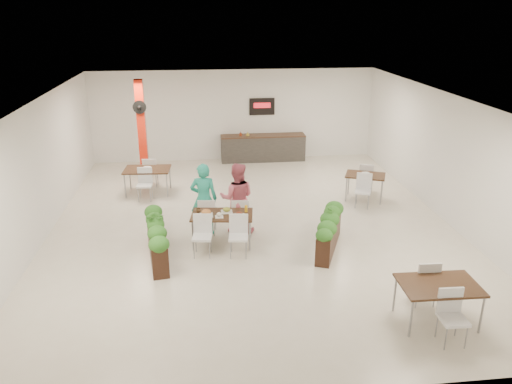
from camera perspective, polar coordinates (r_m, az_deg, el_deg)
ground at (r=12.73m, az=-0.44°, el=-3.78°), size 12.00×12.00×0.00m
room_shell at (r=12.05m, az=-0.46°, el=4.97°), size 10.10×12.10×3.22m
red_column at (r=15.85m, az=-12.90°, el=6.85°), size 0.40×0.41×3.20m
service_counter at (r=17.98m, az=0.79°, el=5.14°), size 3.00×0.64×2.20m
main_table at (r=11.52m, az=-3.94°, el=-3.06°), size 1.49×1.76×0.92m
diner_man at (r=12.02m, az=-5.98°, el=-0.80°), size 0.70×0.50×1.78m
diner_woman at (r=12.05m, az=-2.18°, el=-0.70°), size 0.93×0.77×1.75m
planter_left at (r=11.12m, az=-11.29°, el=-4.90°), size 0.64×2.10×1.11m
planter_right at (r=11.42m, az=8.37°, el=-4.18°), size 1.01×1.85×1.03m
side_table_a at (r=15.05m, az=-12.31°, el=2.21°), size 1.38×1.64×0.92m
side_table_b at (r=14.53m, az=12.37°, el=1.48°), size 1.29×1.66×0.92m
side_table_c at (r=9.29m, az=20.15°, el=-10.46°), size 1.36×1.63×0.92m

